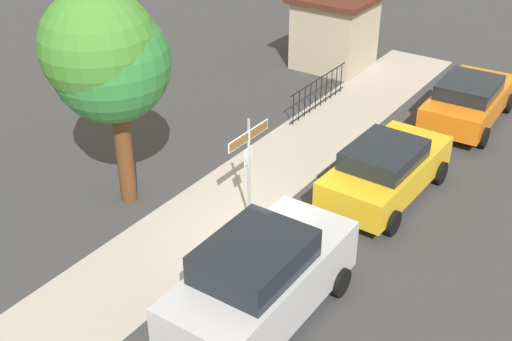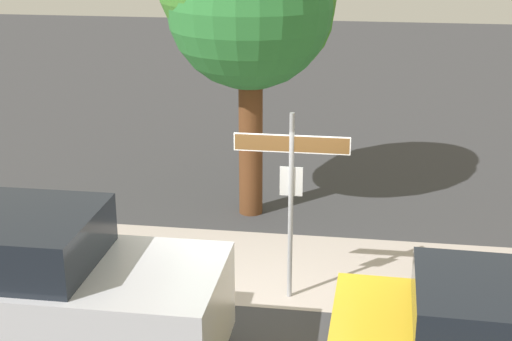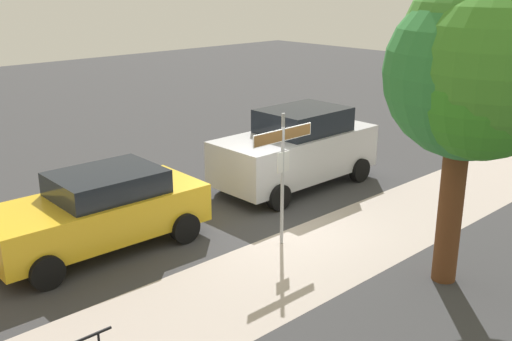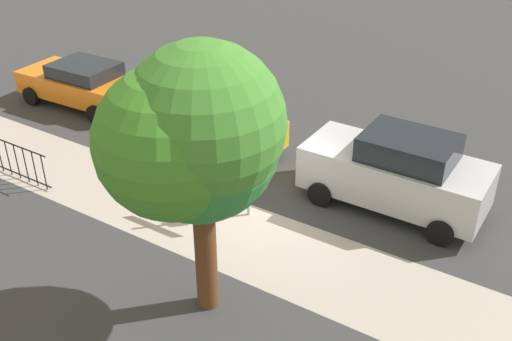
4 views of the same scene
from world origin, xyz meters
The scene contains 4 objects.
ground_plane centered at (0.00, 0.00, 0.00)m, with size 60.00×60.00×0.00m, color #38383A.
sidewalk_strip centered at (2.00, 1.30, 0.00)m, with size 24.00×2.60×0.00m, color #AFA299.
street_sign centered at (0.36, 0.40, 1.89)m, with size 1.60×0.07×2.76m.
car_silver centered at (-2.53, -1.91, 1.02)m, with size 4.56×2.10×2.05m.
Camera 2 is at (1.32, -9.34, 5.31)m, focal length 52.76 mm.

